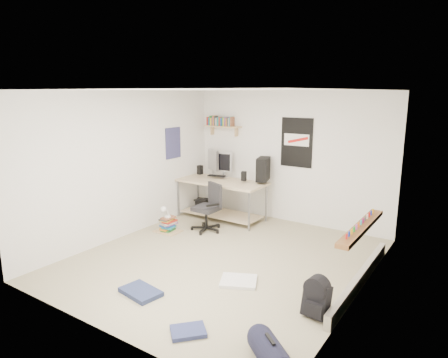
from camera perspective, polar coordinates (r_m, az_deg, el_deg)
The scene contains 26 objects.
floor at distance 6.16m, azimuth -0.12°, elevation -11.39°, with size 4.00×4.50×0.01m, color gray.
ceiling at distance 5.64m, azimuth -0.13°, elevation 12.65°, with size 4.00×4.50×0.01m, color white.
back_wall at distance 7.71m, azimuth 9.29°, elevation 3.04°, with size 4.00×0.01×2.50m, color silver.
left_wall at distance 7.07m, azimuth -13.74°, elevation 2.01°, with size 0.01×4.50×2.50m, color silver.
right_wall at distance 4.97m, azimuth 19.45°, elevation -2.65°, with size 0.01×4.50×2.50m, color silver.
desk at distance 7.91m, azimuth -0.39°, elevation -3.13°, with size 1.78×0.78×0.81m, color tan.
monitor_left at distance 8.25m, azimuth -1.55°, elevation 2.20°, with size 0.39×0.10×0.42m, color #96959A.
monitor_right at distance 8.10m, azimuth -0.03°, elevation 1.89°, with size 0.35×0.09×0.39m, color #939498.
pc_tower at distance 7.65m, azimuth 5.61°, elevation 1.42°, with size 0.20×0.42×0.44m, color black.
keyboard at distance 8.04m, azimuth -1.07°, elevation 0.46°, with size 0.35×0.12×0.02m, color black.
speaker_left at distance 8.23m, azimuth -3.45°, elevation 1.32°, with size 0.09×0.09×0.19m, color black.
speaker_right at distance 7.63m, azimuth 2.84°, elevation 0.42°, with size 0.09×0.09×0.18m, color black.
office_chair at distance 7.21m, azimuth -2.56°, elevation -3.66°, with size 0.57×0.57×0.87m, color black.
wall_shelf at distance 8.25m, azimuth -0.18°, elevation 7.52°, with size 0.80×0.22×0.24m, color tan.
poster_back_wall at distance 7.59m, azimuth 10.32°, elevation 5.14°, with size 0.62×0.03×0.92m, color black.
poster_left_wall at distance 7.87m, azimuth -7.28°, elevation 5.13°, with size 0.02×0.42×0.60m, color navy.
window at distance 5.22m, azimuth 19.87°, elevation 0.28°, with size 0.10×1.50×1.26m, color brown.
baseboard_heater at distance 5.65m, azimuth 18.89°, elevation -13.34°, with size 0.08×2.50×0.18m, color #B7B2A8.
backpack at distance 4.76m, azimuth 13.07°, elevation -16.53°, with size 0.28×0.22×0.37m, color black.
duffel_bag at distance 4.02m, azimuth 6.56°, elevation -23.30°, with size 0.26×0.26×0.51m, color black.
tshirt at distance 5.46m, azimuth 2.10°, elevation -14.36°, with size 0.47×0.40×0.04m, color silver.
jeans_a at distance 5.29m, azimuth -11.81°, elevation -15.49°, with size 0.52×0.33×0.06m, color #212A4C.
jeans_b at distance 4.48m, azimuth -5.14°, elevation -20.84°, with size 0.36×0.27×0.05m, color navy.
book_stack at distance 7.31m, azimuth -8.03°, elevation -6.32°, with size 0.47×0.38×0.32m, color olive.
desk_lamp at distance 7.21m, azimuth -8.07°, elevation -4.66°, with size 0.12×0.19×0.19m, color white.
subwoofer at distance 8.45m, azimuth -3.16°, elevation -3.71°, with size 0.23×0.23×0.26m, color black.
Camera 1 is at (3.15, -4.68, 2.48)m, focal length 32.00 mm.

